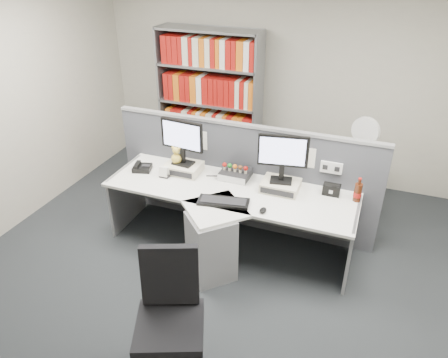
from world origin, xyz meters
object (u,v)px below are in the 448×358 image
at_px(office_chair, 170,314).
at_px(keyboard, 223,202).
at_px(monitor_right, 283,155).
at_px(desk_fan, 365,134).
at_px(desk, 222,221).
at_px(filing_cabinet, 356,187).
at_px(speaker, 332,190).
at_px(desk_calendar, 164,173).
at_px(desk_phone, 142,168).
at_px(shelving_unit, 210,105).
at_px(cola_bottle, 358,192).
at_px(desktop_pc, 235,174).
at_px(mouse, 263,210).
at_px(monitor_left, 182,139).

bearing_deg(office_chair, keyboard, 93.73).
bearing_deg(monitor_right, desk_fan, 55.20).
bearing_deg(desk, monitor_right, 37.84).
distance_m(filing_cabinet, desk_fan, 0.70).
distance_m(speaker, filing_cabinet, 1.04).
relative_size(desk_calendar, speaker, 0.72).
bearing_deg(speaker, filing_cabinet, 77.48).
bearing_deg(office_chair, desk, 95.20).
distance_m(desk_calendar, desk_fan, 2.30).
bearing_deg(desk_calendar, office_chair, -61.00).
xyz_separation_m(desk_phone, filing_cabinet, (2.26, 1.15, -0.40)).
bearing_deg(desk_fan, keyboard, -128.44).
height_order(desk_phone, filing_cabinet, desk_phone).
relative_size(shelving_unit, office_chair, 1.94).
distance_m(cola_bottle, office_chair, 2.16).
height_order(keyboard, cola_bottle, cola_bottle).
bearing_deg(keyboard, desktop_pc, 97.07).
distance_m(desk, shelving_unit, 2.12).
relative_size(speaker, office_chair, 0.17).
xyz_separation_m(speaker, filing_cabinet, (0.20, 0.92, -0.43)).
distance_m(desk, speaker, 1.15).
relative_size(monitor_right, desk_phone, 2.14).
relative_size(shelving_unit, filing_cabinet, 2.86).
relative_size(monitor_right, cola_bottle, 1.99).
distance_m(shelving_unit, office_chair, 3.41).
bearing_deg(desk_calendar, shelving_unit, 95.27).
distance_m(desk_calendar, speaker, 1.76).
height_order(monitor_right, mouse, monitor_right).
height_order(monitor_right, desk_phone, monitor_right).
relative_size(filing_cabinet, desk_fan, 1.27).
xyz_separation_m(monitor_left, desktop_pc, (0.58, 0.08, -0.36)).
relative_size(monitor_right, desk_calendar, 4.09).
xyz_separation_m(monitor_right, speaker, (0.50, 0.09, -0.35)).
height_order(desktop_pc, mouse, desktop_pc).
bearing_deg(keyboard, speaker, 29.43).
relative_size(mouse, desk_phone, 0.43).
height_order(keyboard, desk_calendar, desk_calendar).
xyz_separation_m(desktop_pc, cola_bottle, (1.27, -0.02, 0.05)).
xyz_separation_m(monitor_left, desk_calendar, (-0.14, -0.19, -0.35)).
xyz_separation_m(keyboard, speaker, (0.96, 0.54, 0.04)).
xyz_separation_m(desktop_pc, desk_fan, (1.23, 0.93, 0.28)).
bearing_deg(monitor_right, desk, -142.16).
relative_size(desktop_pc, keyboard, 0.59).
distance_m(mouse, cola_bottle, 0.96).
relative_size(monitor_left, keyboard, 0.96).
distance_m(shelving_unit, desk_fan, 2.15).
height_order(keyboard, speaker, speaker).
bearing_deg(speaker, desk_phone, -173.74).
height_order(keyboard, office_chair, office_chair).
bearing_deg(cola_bottle, desk_phone, -175.14).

